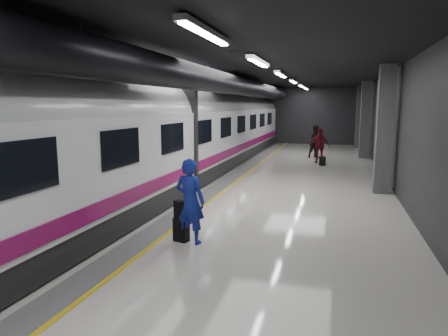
% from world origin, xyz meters
% --- Properties ---
extents(ground, '(40.00, 40.00, 0.00)m').
position_xyz_m(ground, '(0.00, 0.00, 0.00)').
color(ground, silver).
rests_on(ground, ground).
extents(platform_hall, '(10.02, 40.02, 4.51)m').
position_xyz_m(platform_hall, '(-0.29, 0.96, 3.54)').
color(platform_hall, black).
rests_on(platform_hall, ground).
extents(train, '(3.05, 38.00, 4.05)m').
position_xyz_m(train, '(-3.25, -0.00, 2.07)').
color(train, black).
rests_on(train, ground).
extents(traveler_main, '(0.78, 0.58, 1.95)m').
position_xyz_m(traveler_main, '(-0.19, -4.84, 0.97)').
color(traveler_main, '#183CB6').
rests_on(traveler_main, ground).
extents(suitcase_main, '(0.38, 0.30, 0.55)m').
position_xyz_m(suitcase_main, '(-0.43, -4.80, 0.28)').
color(suitcase_main, black).
rests_on(suitcase_main, ground).
extents(shoulder_bag, '(0.35, 0.28, 0.42)m').
position_xyz_m(shoulder_bag, '(-0.42, -4.84, 0.76)').
color(shoulder_bag, black).
rests_on(shoulder_bag, suitcase_main).
extents(traveler_far_a, '(1.20, 1.14, 1.96)m').
position_xyz_m(traveler_far_a, '(1.80, 11.22, 0.98)').
color(traveler_far_a, black).
rests_on(traveler_far_a, ground).
extents(traveler_far_b, '(1.13, 0.55, 1.87)m').
position_xyz_m(traveler_far_b, '(2.07, 9.12, 0.93)').
color(traveler_far_b, maroon).
rests_on(traveler_far_b, ground).
extents(suitcase_far, '(0.35, 0.25, 0.48)m').
position_xyz_m(suitcase_far, '(2.29, 8.13, 0.24)').
color(suitcase_far, black).
rests_on(suitcase_far, ground).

